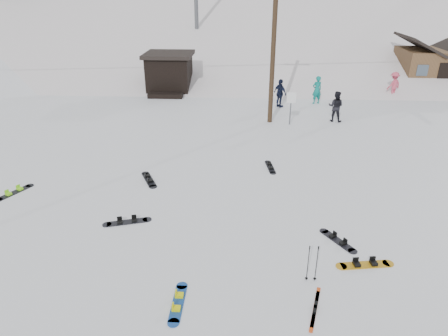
# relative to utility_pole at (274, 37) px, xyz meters

# --- Properties ---
(ground) EXTENTS (200.00, 200.00, 0.00)m
(ground) POSITION_rel_utility_pole_xyz_m (-2.00, -14.00, -4.68)
(ground) COLOR white
(ground) RESTS_ON ground
(ski_slope) EXTENTS (60.00, 85.24, 65.97)m
(ski_slope) POSITION_rel_utility_pole_xyz_m (-2.00, 41.00, -16.68)
(ski_slope) COLOR white
(ski_slope) RESTS_ON ground
(ridge_left) EXTENTS (47.54, 95.03, 58.38)m
(ridge_left) POSITION_rel_utility_pole_xyz_m (-38.00, 34.00, -15.68)
(ridge_left) COLOR white
(ridge_left) RESTS_ON ground
(treeline_crest) EXTENTS (50.00, 6.00, 10.00)m
(treeline_crest) POSITION_rel_utility_pole_xyz_m (-2.00, 72.00, -4.68)
(treeline_crest) COLOR black
(treeline_crest) RESTS_ON ski_slope
(utility_pole) EXTENTS (2.00, 0.26, 9.00)m
(utility_pole) POSITION_rel_utility_pole_xyz_m (0.00, 0.00, 0.00)
(utility_pole) COLOR #3A2819
(utility_pole) RESTS_ON ground
(trail_sign) EXTENTS (0.50, 0.09, 1.85)m
(trail_sign) POSITION_rel_utility_pole_xyz_m (1.10, -0.42, -3.41)
(trail_sign) COLOR #595B60
(trail_sign) RESTS_ON ground
(lift_hut) EXTENTS (3.40, 4.10, 2.75)m
(lift_hut) POSITION_rel_utility_pole_xyz_m (-7.00, 6.94, -3.32)
(lift_hut) COLOR black
(lift_hut) RESTS_ON ground
(cabin) EXTENTS (5.39, 4.40, 3.77)m
(cabin) POSITION_rel_utility_pole_xyz_m (13.00, 10.00, -3.20)
(cabin) COLOR brown
(cabin) RESTS_ON ground
(hero_snowboard) EXTENTS (0.30, 1.55, 0.11)m
(hero_snowboard) POSITION_rel_utility_pole_xyz_m (-2.98, -14.58, -4.65)
(hero_snowboard) COLOR #18479E
(hero_snowboard) RESTS_ON ground
(hero_skis) EXTENTS (0.51, 1.53, 0.08)m
(hero_skis) POSITION_rel_utility_pole_xyz_m (0.40, -14.57, -4.66)
(hero_skis) COLOR #B73C12
(hero_skis) RESTS_ON ground
(ski_poles) EXTENTS (0.30, 0.08, 1.10)m
(ski_poles) POSITION_rel_utility_pole_xyz_m (0.44, -13.51, -4.12)
(ski_poles) COLOR black
(ski_poles) RESTS_ON ground
(board_scatter_a) EXTENTS (1.56, 0.68, 0.11)m
(board_scatter_a) POSITION_rel_utility_pole_xyz_m (-5.27, -10.98, -4.65)
(board_scatter_a) COLOR black
(board_scatter_a) RESTS_ON ground
(board_scatter_b) EXTENTS (0.90, 1.50, 0.11)m
(board_scatter_b) POSITION_rel_utility_pole_xyz_m (-5.25, -7.82, -4.65)
(board_scatter_b) COLOR black
(board_scatter_b) RESTS_ON ground
(board_scatter_c) EXTENTS (0.88, 1.47, 0.11)m
(board_scatter_c) POSITION_rel_utility_pole_xyz_m (-10.12, -9.17, -4.65)
(board_scatter_c) COLOR black
(board_scatter_c) RESTS_ON ground
(board_scatter_d) EXTENTS (0.95, 1.31, 0.11)m
(board_scatter_d) POSITION_rel_utility_pole_xyz_m (1.53, -11.67, -4.65)
(board_scatter_d) COLOR black
(board_scatter_d) RESTS_ON ground
(board_scatter_e) EXTENTS (1.67, 0.52, 0.12)m
(board_scatter_e) POSITION_rel_utility_pole_xyz_m (2.06, -12.81, -4.65)
(board_scatter_e) COLOR orange
(board_scatter_e) RESTS_ON ground
(board_scatter_f) EXTENTS (0.44, 1.43, 0.10)m
(board_scatter_f) POSITION_rel_utility_pole_xyz_m (-0.28, -6.32, -4.65)
(board_scatter_f) COLOR black
(board_scatter_f) RESTS_ON ground
(skier_teal) EXTENTS (0.78, 0.65, 1.82)m
(skier_teal) POSITION_rel_utility_pole_xyz_m (3.24, 4.06, -3.77)
(skier_teal) COLOR #0B766E
(skier_teal) RESTS_ON ground
(skier_dark) EXTENTS (1.03, 0.92, 1.75)m
(skier_dark) POSITION_rel_utility_pole_xyz_m (3.73, 0.33, -3.81)
(skier_dark) COLOR black
(skier_dark) RESTS_ON ground
(skier_pink) EXTENTS (1.29, 1.14, 1.74)m
(skier_pink) POSITION_rel_utility_pole_xyz_m (8.83, 6.05, -3.81)
(skier_pink) COLOR #CD4860
(skier_pink) RESTS_ON ground
(skier_navy) EXTENTS (1.01, 1.09, 1.79)m
(skier_navy) POSITION_rel_utility_pole_xyz_m (0.78, 3.09, -3.79)
(skier_navy) COLOR #161D39
(skier_navy) RESTS_ON ground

